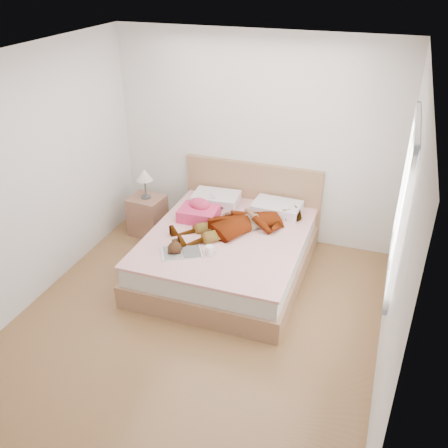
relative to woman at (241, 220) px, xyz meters
name	(u,v)px	position (x,y,z in m)	size (l,w,h in m)	color
ground	(197,321)	(-0.11, -1.14, -0.62)	(4.00, 4.00, 0.00)	#4D3118
woman	(241,220)	(0.00, 0.00, 0.00)	(0.62, 1.64, 0.23)	white
hair	(209,202)	(-0.57, 0.45, -0.07)	(0.49, 0.60, 0.09)	black
phone	(213,195)	(-0.50, 0.40, 0.06)	(0.04, 0.09, 0.01)	silver
room_shell	(402,204)	(1.67, -0.84, 0.88)	(4.00, 4.00, 4.00)	white
bed	(229,248)	(-0.11, -0.10, -0.35)	(1.80, 2.08, 1.00)	#8B6040
towel	(199,211)	(-0.55, 0.07, -0.02)	(0.47, 0.40, 0.24)	#D23971
magazine	(182,252)	(-0.44, -0.72, -0.10)	(0.52, 0.47, 0.03)	white
coffee_mug	(210,250)	(-0.14, -0.66, -0.06)	(0.14, 0.11, 0.10)	white
plush_toy	(175,247)	(-0.51, -0.73, -0.05)	(0.19, 0.25, 0.13)	black
nightstand	(147,212)	(-1.41, 0.34, -0.32)	(0.47, 0.42, 0.93)	brown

